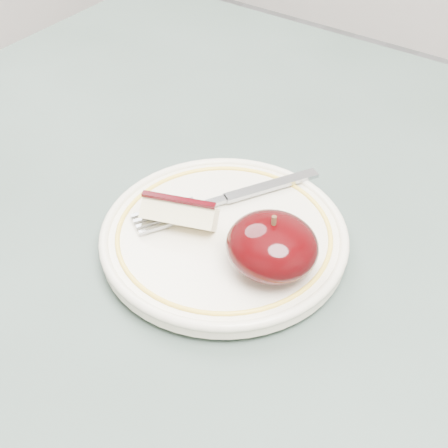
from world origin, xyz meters
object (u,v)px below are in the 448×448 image
Objects in this scene: plate at (224,236)px; fork at (224,199)px; table at (205,291)px; apple_half at (272,246)px.

plate is 1.30× the size of fork.
fork reaches higher than plate.
table is 0.11m from plate.
apple_half reaches higher than plate.
fork is (-0.02, 0.03, 0.01)m from plate.
plate is 2.87× the size of apple_half.
fork is at bearing 72.98° from table.
plate is (0.03, -0.01, 0.10)m from table.
table is 11.59× the size of apple_half.
plate is at bearing 167.63° from apple_half.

